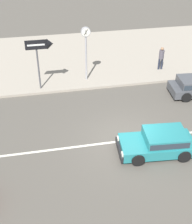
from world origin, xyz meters
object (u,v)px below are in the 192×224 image
Objects in this scene: hatchback_teal_1 at (160,142)px; street_clock at (86,42)px; pedestrian_by_shop at (161,57)px; arrow_signboard at (46,47)px.

hatchback_teal_1 is 8.13m from street_clock.
pedestrian_by_shop is at bearing 68.90° from hatchback_teal_1.
street_clock is 2.56m from arrow_signboard.
arrow_signboard reaches higher than hatchback_teal_1.
hatchback_teal_1 is at bearing -74.19° from street_clock.
pedestrian_by_shop is (7.73, 1.20, -1.73)m from arrow_signboard.
street_clock reaches higher than hatchback_teal_1.
hatchback_teal_1 is at bearing -111.10° from pedestrian_by_shop.
arrow_signboard is at bearing -171.17° from pedestrian_by_shop.
arrow_signboard is (-2.47, -0.66, 0.13)m from street_clock.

